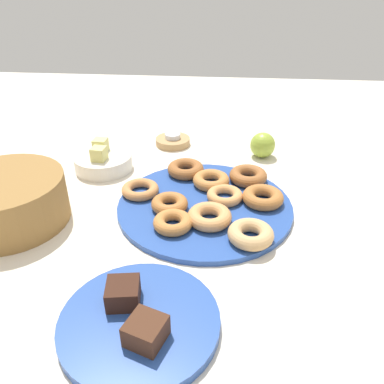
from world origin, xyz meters
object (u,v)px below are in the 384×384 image
(donut_4, at_px, (225,196))
(brownie_near, at_px, (146,331))
(donut_3, at_px, (251,234))
(donut_7, at_px, (186,169))
(donut_plate, at_px, (205,206))
(cake_plate, at_px, (140,322))
(brownie_far, at_px, (123,293))
(tealight, at_px, (173,136))
(melon_chunk_left, at_px, (99,154))
(apple, at_px, (263,145))
(melon_chunk_right, at_px, (101,145))
(donut_6, at_px, (211,180))
(donut_9, at_px, (210,216))
(fruit_bowl, at_px, (104,162))
(donut_2, at_px, (263,197))
(donut_8, at_px, (248,176))
(donut_5, at_px, (173,222))
(donut_0, at_px, (170,204))
(candle_holder, at_px, (173,141))
(donut_1, at_px, (140,190))
(basket, at_px, (6,201))

(donut_4, bearing_deg, brownie_near, 165.18)
(donut_3, height_order, donut_7, same)
(donut_3, xyz_separation_m, brownie_near, (-0.26, 0.16, 0.01))
(donut_plate, height_order, cake_plate, cake_plate)
(brownie_far, xyz_separation_m, tealight, (0.68, 0.01, -0.01))
(melon_chunk_left, distance_m, apple, 0.47)
(tealight, bearing_deg, melon_chunk_right, 130.34)
(donut_plate, relative_size, donut_3, 4.35)
(donut_6, xyz_separation_m, brownie_near, (-0.48, 0.07, 0.01))
(cake_plate, distance_m, tealight, 0.71)
(donut_plate, height_order, melon_chunk_right, melon_chunk_right)
(donut_9, xyz_separation_m, brownie_far, (-0.24, 0.13, 0.01))
(donut_6, distance_m, fruit_bowl, 0.32)
(brownie_far, bearing_deg, brownie_near, -143.97)
(melon_chunk_left, bearing_deg, donut_7, -91.42)
(donut_2, xyz_separation_m, donut_4, (0.00, 0.09, -0.00))
(donut_8, relative_size, melon_chunk_left, 2.69)
(tealight, bearing_deg, donut_5, -172.36)
(donut_5, relative_size, melon_chunk_right, 2.34)
(brownie_near, height_order, melon_chunk_right, melon_chunk_right)
(donut_5, height_order, melon_chunk_right, melon_chunk_right)
(donut_0, height_order, melon_chunk_left, melon_chunk_left)
(donut_2, distance_m, donut_7, 0.23)
(brownie_far, distance_m, apple, 0.67)
(candle_holder, bearing_deg, donut_plate, -161.01)
(donut_4, distance_m, donut_8, 0.11)
(donut_6, height_order, brownie_far, brownie_far)
(candle_holder, bearing_deg, donut_6, -153.58)
(donut_1, relative_size, brownie_near, 1.68)
(donut_1, distance_m, donut_8, 0.28)
(basket, bearing_deg, cake_plate, -127.04)
(donut_plate, distance_m, donut_4, 0.05)
(basket, bearing_deg, candle_holder, -34.38)
(brownie_near, bearing_deg, donut_0, 2.53)
(donut_0, distance_m, candle_holder, 0.39)
(donut_2, distance_m, cake_plate, 0.43)
(donut_1, relative_size, tealight, 1.87)
(brownie_far, bearing_deg, melon_chunk_left, 21.00)
(donut_9, relative_size, brownie_near, 1.78)
(donut_5, bearing_deg, donut_2, -59.21)
(donut_7, bearing_deg, donut_8, -98.54)
(donut_0, height_order, cake_plate, donut_0)
(melon_chunk_right, bearing_deg, donut_plate, -123.73)
(cake_plate, xyz_separation_m, basket, (0.26, 0.35, 0.04))
(donut_1, relative_size, brownie_far, 1.68)
(donut_5, xyz_separation_m, brownie_far, (-0.22, 0.05, 0.01))
(candle_holder, relative_size, apple, 1.46)
(fruit_bowl, height_order, melon_chunk_left, melon_chunk_left)
(donut_1, height_order, melon_chunk_left, melon_chunk_left)
(donut_2, xyz_separation_m, donut_8, (0.10, 0.03, 0.00))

